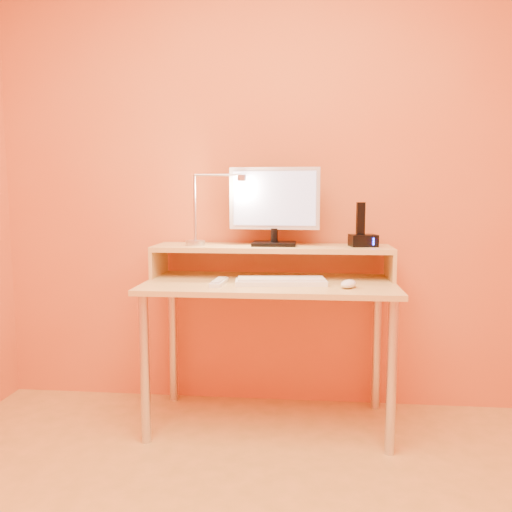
# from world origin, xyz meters

# --- Properties ---
(wall_back) EXTENTS (3.00, 0.04, 2.50)m
(wall_back) POSITION_xyz_m (0.00, 1.50, 1.25)
(wall_back) COLOR #D65824
(wall_back) RESTS_ON floor
(desk_leg_fl) EXTENTS (0.04, 0.04, 0.69)m
(desk_leg_fl) POSITION_xyz_m (-0.55, 0.93, 0.35)
(desk_leg_fl) COLOR silver
(desk_leg_fl) RESTS_ON floor
(desk_leg_fr) EXTENTS (0.04, 0.04, 0.69)m
(desk_leg_fr) POSITION_xyz_m (0.55, 0.93, 0.35)
(desk_leg_fr) COLOR silver
(desk_leg_fr) RESTS_ON floor
(desk_leg_bl) EXTENTS (0.04, 0.04, 0.69)m
(desk_leg_bl) POSITION_xyz_m (-0.55, 1.43, 0.35)
(desk_leg_bl) COLOR silver
(desk_leg_bl) RESTS_ON floor
(desk_leg_br) EXTENTS (0.04, 0.04, 0.69)m
(desk_leg_br) POSITION_xyz_m (0.55, 1.43, 0.35)
(desk_leg_br) COLOR silver
(desk_leg_br) RESTS_ON floor
(desk_lower) EXTENTS (1.20, 0.60, 0.02)m
(desk_lower) POSITION_xyz_m (0.00, 1.18, 0.71)
(desk_lower) COLOR #E0B064
(desk_lower) RESTS_ON floor
(shelf_riser_left) EXTENTS (0.02, 0.30, 0.14)m
(shelf_riser_left) POSITION_xyz_m (-0.59, 1.33, 0.79)
(shelf_riser_left) COLOR #E0B064
(shelf_riser_left) RESTS_ON desk_lower
(shelf_riser_right) EXTENTS (0.02, 0.30, 0.14)m
(shelf_riser_right) POSITION_xyz_m (0.59, 1.33, 0.79)
(shelf_riser_right) COLOR #E0B064
(shelf_riser_right) RESTS_ON desk_lower
(desk_shelf) EXTENTS (1.20, 0.30, 0.02)m
(desk_shelf) POSITION_xyz_m (0.00, 1.33, 0.87)
(desk_shelf) COLOR #E0B064
(desk_shelf) RESTS_ON desk_lower
(monitor_foot) EXTENTS (0.22, 0.16, 0.02)m
(monitor_foot) POSITION_xyz_m (0.01, 1.33, 0.89)
(monitor_foot) COLOR black
(monitor_foot) RESTS_ON desk_shelf
(monitor_neck) EXTENTS (0.04, 0.04, 0.07)m
(monitor_neck) POSITION_xyz_m (0.01, 1.33, 0.93)
(monitor_neck) COLOR black
(monitor_neck) RESTS_ON monitor_foot
(monitor_panel) EXTENTS (0.46, 0.06, 0.31)m
(monitor_panel) POSITION_xyz_m (0.01, 1.34, 1.12)
(monitor_panel) COLOR silver
(monitor_panel) RESTS_ON monitor_neck
(monitor_back) EXTENTS (0.41, 0.04, 0.26)m
(monitor_back) POSITION_xyz_m (0.01, 1.36, 1.12)
(monitor_back) COLOR black
(monitor_back) RESTS_ON monitor_panel
(monitor_screen) EXTENTS (0.41, 0.03, 0.27)m
(monitor_screen) POSITION_xyz_m (0.01, 1.32, 1.12)
(monitor_screen) COLOR #B6C4FF
(monitor_screen) RESTS_ON monitor_panel
(lamp_base) EXTENTS (0.10, 0.10, 0.02)m
(lamp_base) POSITION_xyz_m (-0.39, 1.30, 0.89)
(lamp_base) COLOR silver
(lamp_base) RESTS_ON desk_shelf
(lamp_post) EXTENTS (0.01, 0.01, 0.33)m
(lamp_post) POSITION_xyz_m (-0.39, 1.30, 1.07)
(lamp_post) COLOR silver
(lamp_post) RESTS_ON lamp_base
(lamp_arm) EXTENTS (0.24, 0.01, 0.01)m
(lamp_arm) POSITION_xyz_m (-0.27, 1.30, 1.24)
(lamp_arm) COLOR silver
(lamp_arm) RESTS_ON lamp_post
(lamp_head) EXTENTS (0.04, 0.04, 0.03)m
(lamp_head) POSITION_xyz_m (-0.15, 1.30, 1.22)
(lamp_head) COLOR silver
(lamp_head) RESTS_ON lamp_arm
(lamp_bulb) EXTENTS (0.03, 0.03, 0.00)m
(lamp_bulb) POSITION_xyz_m (-0.15, 1.30, 1.20)
(lamp_bulb) COLOR #FFEAC6
(lamp_bulb) RESTS_ON lamp_head
(phone_dock) EXTENTS (0.15, 0.12, 0.06)m
(phone_dock) POSITION_xyz_m (0.46, 1.33, 0.91)
(phone_dock) COLOR black
(phone_dock) RESTS_ON desk_shelf
(phone_handset) EXTENTS (0.04, 0.03, 0.16)m
(phone_handset) POSITION_xyz_m (0.44, 1.33, 1.02)
(phone_handset) COLOR black
(phone_handset) RESTS_ON phone_dock
(phone_led) EXTENTS (0.01, 0.00, 0.04)m
(phone_led) POSITION_xyz_m (0.50, 1.28, 0.91)
(phone_led) COLOR #1524F2
(phone_led) RESTS_ON phone_dock
(keyboard) EXTENTS (0.44, 0.18, 0.02)m
(keyboard) POSITION_xyz_m (0.06, 1.11, 0.73)
(keyboard) COLOR white
(keyboard) RESTS_ON desk_lower
(mouse) EXTENTS (0.10, 0.13, 0.04)m
(mouse) POSITION_xyz_m (0.37, 1.04, 0.74)
(mouse) COLOR white
(mouse) RESTS_ON desk_lower
(remote_control) EXTENTS (0.06, 0.20, 0.02)m
(remote_control) POSITION_xyz_m (-0.23, 1.08, 0.73)
(remote_control) COLOR white
(remote_control) RESTS_ON desk_lower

